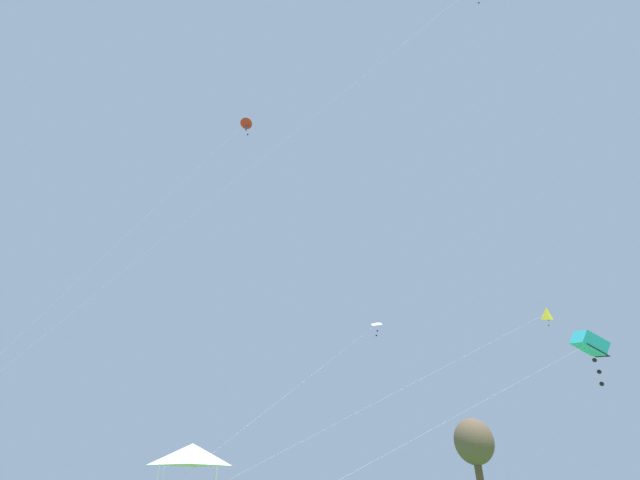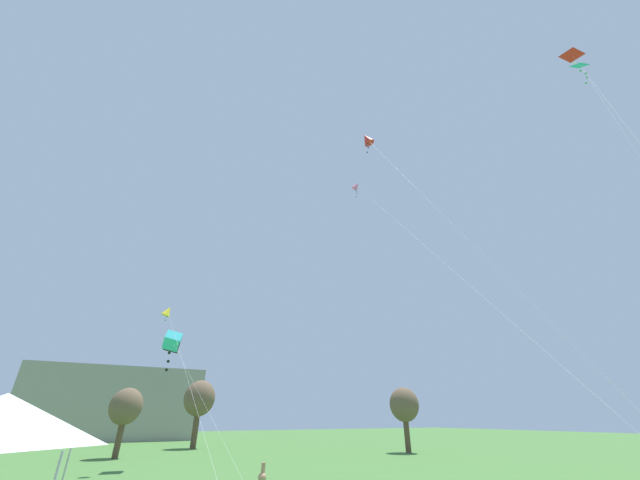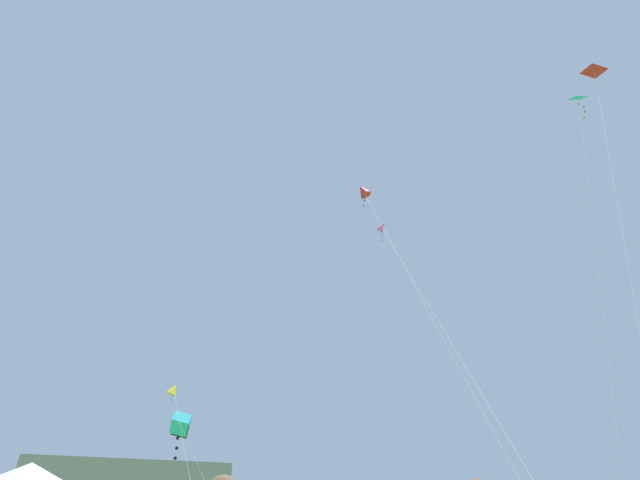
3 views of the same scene
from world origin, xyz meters
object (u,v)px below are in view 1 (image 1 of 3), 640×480
object	(u,v)px
kite_red_diamond_2	(247,122)
kite_yellow_diamond_3	(546,314)
festival_tent	(192,454)
kite_white_delta_6	(375,325)
kite_cyan_box_5	(590,344)

from	to	relation	value
kite_red_diamond_2	kite_yellow_diamond_3	size ratio (longest dim) A/B	0.74
festival_tent	kite_yellow_diamond_3	xyz separation A→B (m)	(4.78, 20.48, 7.87)
festival_tent	kite_white_delta_6	xyz separation A→B (m)	(-8.62, 14.15, 11.10)
festival_tent	kite_white_delta_6	world-z (taller)	kite_white_delta_6
kite_yellow_diamond_3	kite_cyan_box_5	xyz separation A→B (m)	(0.95, 1.58, -2.10)
festival_tent	kite_cyan_box_5	world-z (taller)	kite_cyan_box_5
festival_tent	kite_cyan_box_5	distance (m)	23.51
kite_red_diamond_2	kite_yellow_diamond_3	bearing A→B (deg)	108.36
kite_cyan_box_5	kite_white_delta_6	bearing A→B (deg)	-151.13
festival_tent	kite_yellow_diamond_3	distance (m)	22.45
kite_cyan_box_5	festival_tent	bearing A→B (deg)	-104.55
festival_tent	kite_yellow_diamond_3	world-z (taller)	kite_yellow_diamond_3
kite_cyan_box_5	kite_white_delta_6	world-z (taller)	kite_white_delta_6
kite_red_diamond_2	kite_white_delta_6	bearing A→B (deg)	146.37
kite_yellow_diamond_3	kite_white_delta_6	xyz separation A→B (m)	(-13.40, -6.33, 3.23)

